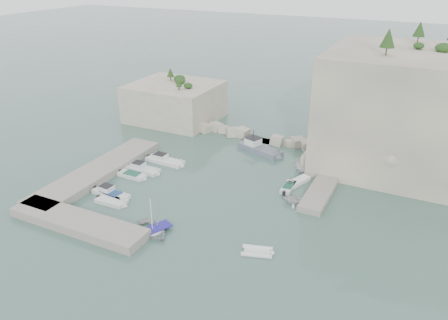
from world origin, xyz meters
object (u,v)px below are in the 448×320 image
at_px(motorboat_e, 112,203).
at_px(tender_east_a, 293,203).
at_px(motorboat_b, 143,171).
at_px(inflatable_dinghy, 257,253).
at_px(tender_east_d, 309,174).
at_px(motorboat_a, 165,163).
at_px(work_boat, 260,152).
at_px(motorboat_c, 132,177).
at_px(tender_east_b, 288,189).
at_px(motorboat_d, 111,196).
at_px(rowboat, 153,233).
at_px(tender_east_c, 299,183).

height_order(motorboat_e, tender_east_a, tender_east_a).
distance_m(motorboat_b, inflatable_dinghy, 25.15).
height_order(tender_east_a, tender_east_d, tender_east_d).
xyz_separation_m(motorboat_a, work_boat, (11.57, 10.37, 0.00)).
distance_m(motorboat_c, tender_east_d, 25.72).
bearing_deg(tender_east_a, work_boat, 29.10).
bearing_deg(tender_east_b, work_boat, 37.49).
bearing_deg(motorboat_d, motorboat_a, 91.77).
bearing_deg(tender_east_d, motorboat_a, 107.13).
bearing_deg(motorboat_c, motorboat_b, 82.12).
height_order(motorboat_e, tender_east_d, tender_east_d).
bearing_deg(motorboat_e, motorboat_d, 128.90).
xyz_separation_m(motorboat_d, tender_east_a, (22.38, 8.82, 0.00)).
distance_m(rowboat, tender_east_d, 25.61).
height_order(motorboat_b, motorboat_d, same).
xyz_separation_m(rowboat, work_boat, (2.35, 27.06, 0.00)).
bearing_deg(inflatable_dinghy, tender_east_a, 72.26).
height_order(motorboat_d, work_boat, work_boat).
bearing_deg(motorboat_a, motorboat_d, -91.59).
bearing_deg(motorboat_d, tender_east_a, 26.69).
height_order(motorboat_a, motorboat_e, motorboat_a).
bearing_deg(motorboat_b, work_boat, 49.02).
bearing_deg(inflatable_dinghy, motorboat_e, 159.71).
relative_size(motorboat_b, rowboat, 1.18).
xyz_separation_m(tender_east_a, work_boat, (-10.09, 13.48, 0.00)).
xyz_separation_m(motorboat_a, motorboat_b, (-1.30, -4.01, 0.00)).
bearing_deg(tender_east_a, tender_east_d, -3.58).
xyz_separation_m(tender_east_b, tender_east_d, (1.19, 5.85, 0.00)).
distance_m(motorboat_d, tender_east_a, 24.05).
distance_m(motorboat_b, rowboat, 16.48).
height_order(motorboat_a, motorboat_b, same).
bearing_deg(tender_east_c, tender_east_d, 12.86).
relative_size(tender_east_c, tender_east_d, 0.95).
bearing_deg(motorboat_a, tender_east_a, -6.37).
height_order(motorboat_a, motorboat_c, motorboat_a).
relative_size(motorboat_d, tender_east_c, 1.41).
relative_size(motorboat_c, rowboat, 0.94).
xyz_separation_m(motorboat_b, work_boat, (12.87, 14.38, 0.00)).
xyz_separation_m(motorboat_a, motorboat_d, (-0.71, -11.93, 0.00)).
xyz_separation_m(motorboat_a, motorboat_e, (0.60, -13.46, 0.00)).
bearing_deg(inflatable_dinghy, tender_east_c, 76.40).
distance_m(motorboat_b, tender_east_d, 24.46).
height_order(motorboat_c, motorboat_d, motorboat_d).
bearing_deg(tender_east_b, motorboat_c, 105.04).
bearing_deg(motorboat_e, tender_east_a, 24.46).
bearing_deg(rowboat, tender_east_d, -1.44).
bearing_deg(motorboat_d, inflatable_dinghy, -2.36).
relative_size(motorboat_c, tender_east_b, 1.17).
height_order(motorboat_a, tender_east_a, tender_east_a).
relative_size(inflatable_dinghy, tender_east_a, 1.22).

